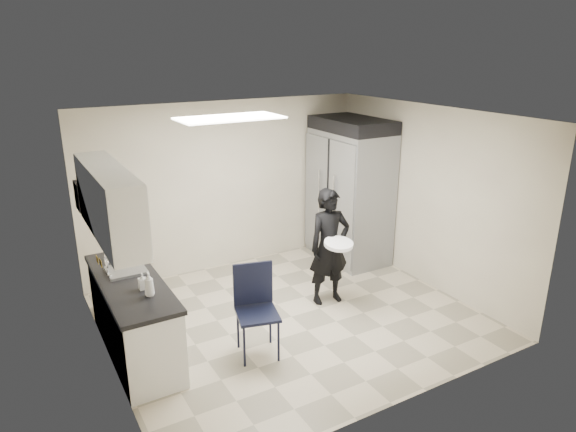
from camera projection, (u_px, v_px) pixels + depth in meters
floor at (291, 317)px, 6.70m from camera, size 4.50×4.50×0.00m
ceiling at (292, 116)px, 5.87m from camera, size 4.50×4.50×0.00m
back_wall at (227, 186)px, 7.93m from camera, size 4.50×0.00×4.50m
left_wall at (101, 259)px, 5.22m from camera, size 0.00×4.00×4.00m
right_wall at (427, 197)px, 7.35m from camera, size 0.00×4.00×4.00m
ceiling_panel at (230, 118)px, 5.93m from camera, size 1.20×0.60×0.02m
lower_counter at (134, 319)px, 5.80m from camera, size 0.60×1.90×0.86m
countertop at (130, 282)px, 5.66m from camera, size 0.64×1.95×0.05m
sink at (127, 275)px, 5.88m from camera, size 0.42×0.40×0.14m
faucet at (107, 266)px, 5.74m from camera, size 0.02×0.02×0.24m
upper_cabinets at (109, 202)px, 5.30m from camera, size 0.35×1.80×0.75m
towel_dispenser at (86, 195)px, 6.28m from camera, size 0.22×0.30×0.35m
notice_sticker_left at (101, 263)px, 5.33m from camera, size 0.00×0.12×0.07m
notice_sticker_right at (97, 260)px, 5.51m from camera, size 0.00×0.12×0.07m
commercial_fridge at (350, 196)px, 8.28m from camera, size 0.80×1.35×2.10m
fridge_compressor at (352, 125)px, 7.91m from camera, size 0.80×1.35×0.20m
folding_chair at (257, 314)px, 5.73m from camera, size 0.55×0.55×1.02m
man_tuxedo at (329, 247)px, 6.88m from camera, size 0.63×0.45×1.60m
bucket_lid at (339, 244)px, 6.62m from camera, size 0.42×0.42×0.05m
soap_bottle_a at (149, 284)px, 5.26m from camera, size 0.11×0.11×0.26m
soap_bottle_b at (142, 281)px, 5.42m from camera, size 0.09×0.09×0.18m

